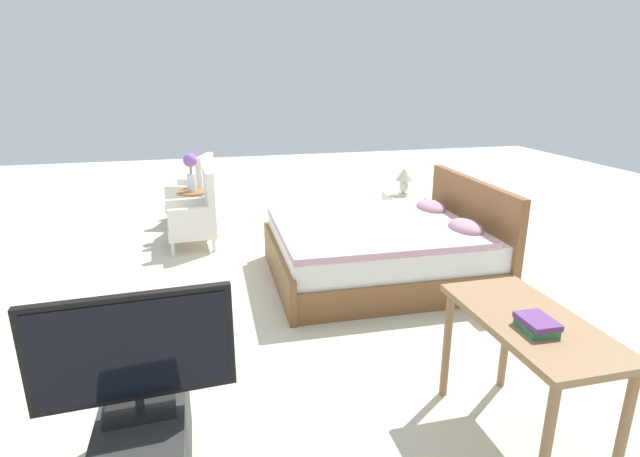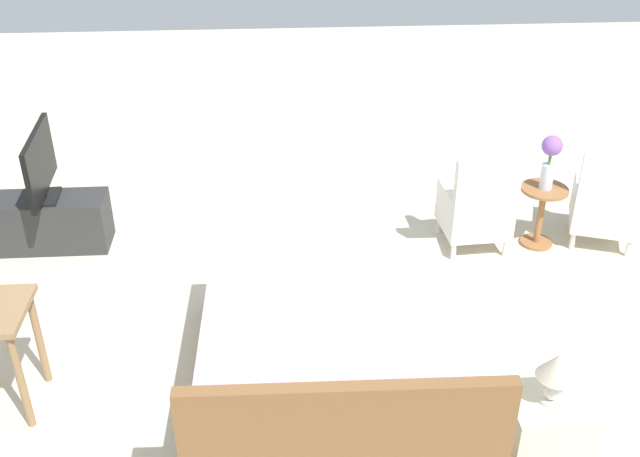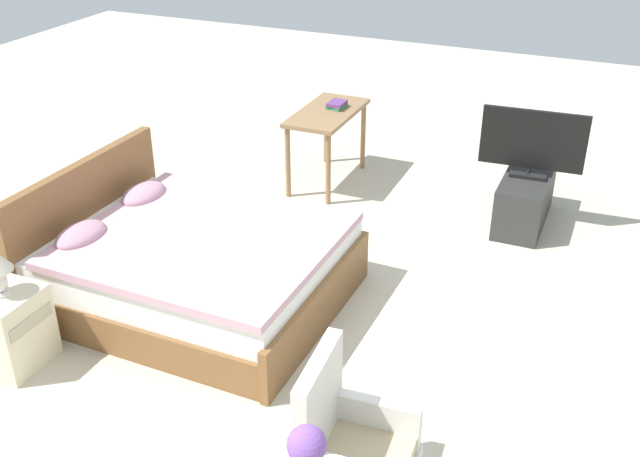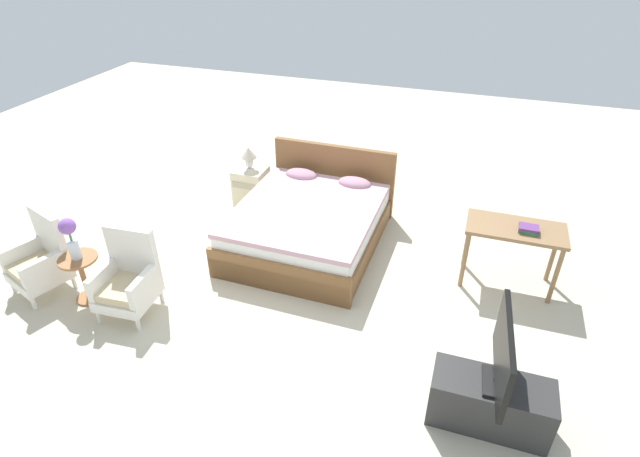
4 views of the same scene
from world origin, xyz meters
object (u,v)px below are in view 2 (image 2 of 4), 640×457
armchair_by_window_left (606,205)px  flower_vase (550,157)px  nightstand (543,437)px  table_lamp (557,371)px  tv_stand (52,222)px  tv_flatscreen (40,165)px  bed (334,362)px  armchair_by_window_right (477,210)px  side_table (541,209)px

armchair_by_window_left → flower_vase: 0.73m
nightstand → table_lamp: size_ratio=1.66×
flower_vase → tv_stand: bearing=-3.4°
flower_vase → tv_flatscreen: tv_flatscreen is taller
bed → tv_stand: bed is taller
armchair_by_window_right → side_table: bearing=-177.8°
armchair_by_window_right → side_table: armchair_by_window_right is taller
tv_flatscreen → flower_vase: bearing=176.6°
table_lamp → tv_flatscreen: (3.43, -2.77, 0.02)m
bed → tv_flatscreen: tv_flatscreen is taller
side_table → table_lamp: size_ratio=1.67×
flower_vase → tv_flatscreen: bearing=-3.4°
armchair_by_window_right → flower_vase: size_ratio=1.93×
flower_vase → tv_stand: size_ratio=0.50×
bed → tv_flatscreen: size_ratio=2.33×
side_table → table_lamp: (0.80, 2.52, 0.42)m
armchair_by_window_right → nightstand: armchair_by_window_right is taller
side_table → bed: bearing=43.2°
side_table → flower_vase: (0.00, -0.00, 0.50)m
flower_vase → table_lamp: 2.65m
armchair_by_window_right → nightstand: bearing=84.7°
armchair_by_window_right → flower_vase: 0.74m
nightstand → tv_flatscreen: size_ratio=0.61×
armchair_by_window_left → tv_flatscreen: bearing=-3.2°
armchair_by_window_left → side_table: bearing=-2.0°
bed → flower_vase: bearing=-136.8°
armchair_by_window_left → side_table: size_ratio=1.67×
nightstand → table_lamp: table_lamp is taller
tv_flatscreen → nightstand: bearing=141.0°
side_table → flower_vase: flower_vase is taller
table_lamp → tv_stand: bearing=-39.0°
tv_stand → tv_flatscreen: bearing=3.3°
bed → tv_flatscreen: (2.29, -2.08, 0.48)m
tv_stand → flower_vase: bearing=176.6°
bed → table_lamp: bearing=148.7°
bed → nightstand: 1.34m
side_table → nightstand: bearing=72.3°
armchair_by_window_left → nightstand: size_ratio=1.68×
table_lamp → tv_flatscreen: 4.41m
armchair_by_window_right → tv_stand: bearing=-4.3°
armchair_by_window_right → tv_flatscreen: size_ratio=1.02×
armchair_by_window_left → armchair_by_window_right: bearing=0.2°
bed → armchair_by_window_right: 2.27m
armchair_by_window_left → tv_flatscreen: size_ratio=1.02×
bed → armchair_by_window_left: (-2.51, -1.81, 0.08)m
tv_stand → bed: bearing=137.7°
flower_vase → tv_stand: (4.23, -0.25, -0.61)m
nightstand → table_lamp: (-0.00, 0.00, 0.49)m
table_lamp → tv_flatscreen: tv_flatscreen is taller
bed → side_table: 2.67m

